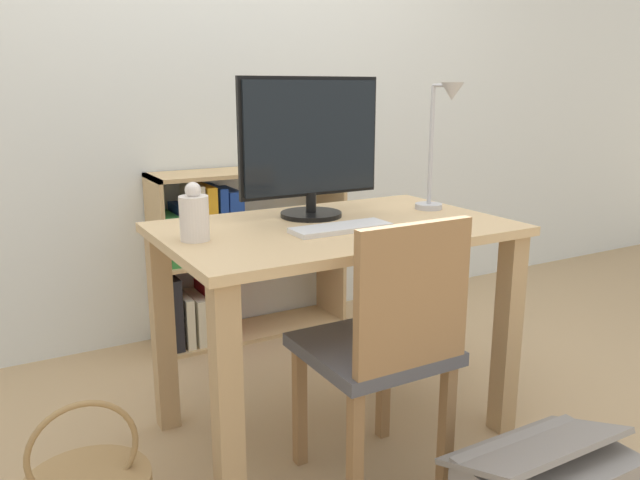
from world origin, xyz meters
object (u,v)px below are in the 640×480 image
(keyboard, at_px, (341,228))
(bookshelf, at_px, (218,258))
(chair, at_px, (385,344))
(monitor, at_px, (311,143))
(vase, at_px, (194,216))
(desk_lamp, at_px, (442,134))

(keyboard, xyz_separation_m, bookshelf, (-0.03, 1.05, -0.35))
(chair, distance_m, bookshelf, 1.33)
(monitor, distance_m, chair, 0.74)
(chair, xyz_separation_m, bookshelf, (-0.01, 1.33, -0.06))
(monitor, bearing_deg, vase, -163.51)
(chair, bearing_deg, keyboard, 92.56)
(vase, bearing_deg, desk_lamp, -0.66)
(monitor, distance_m, bookshelf, 1.01)
(vase, distance_m, bookshelf, 1.12)
(vase, bearing_deg, bookshelf, 66.47)
(monitor, distance_m, desk_lamp, 0.47)
(vase, height_order, chair, vase)
(monitor, xyz_separation_m, keyboard, (-0.02, -0.24, -0.25))
(vase, height_order, desk_lamp, desk_lamp)
(keyboard, bearing_deg, bookshelf, 91.65)
(chair, bearing_deg, monitor, 91.70)
(desk_lamp, relative_size, bookshelf, 0.50)
(monitor, xyz_separation_m, vase, (-0.47, -0.14, -0.18))
(desk_lamp, xyz_separation_m, bookshelf, (-0.50, 0.96, -0.62))
(monitor, bearing_deg, desk_lamp, -18.29)
(bookshelf, bearing_deg, monitor, -86.27)
(monitor, distance_m, keyboard, 0.35)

